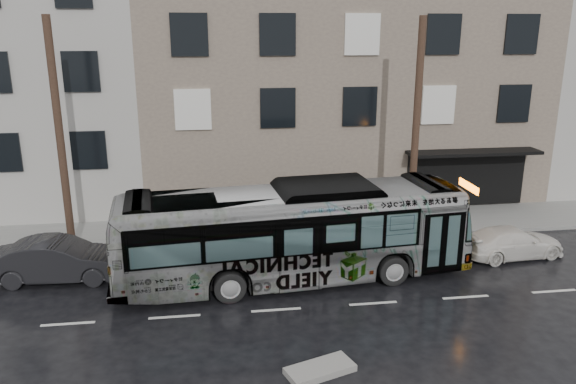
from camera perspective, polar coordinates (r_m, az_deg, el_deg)
name	(u,v)px	position (r m, az deg, el deg)	size (l,w,h in m)	color
ground	(268,277)	(20.57, -2.05, -8.62)	(120.00, 120.00, 0.00)	black
sidewalk	(256,229)	(25.05, -3.22, -3.77)	(90.00, 3.60, 0.15)	gray
building_taupe	(332,87)	(32.16, 4.48, 10.61)	(20.00, 12.00, 11.00)	gray
utility_pole_front	(416,130)	(23.75, 12.86, 6.16)	(0.30, 0.30, 9.00)	#432D21
utility_pole_rear	(60,139)	(22.93, -22.15, 5.02)	(0.30, 0.30, 9.00)	#432D21
sign_post	(435,205)	(24.92, 14.75, -1.32)	(0.06, 0.06, 2.40)	slate
bus	(293,233)	(19.75, 0.47, -4.21)	(2.93, 12.52, 3.49)	#B2B2B2
white_sedan	(512,242)	(23.78, 21.80, -4.75)	(1.67, 4.12, 1.19)	silver
dark_sedan	(59,260)	(21.63, -22.24, -6.41)	(1.61, 4.63, 1.53)	black
slush_pile	(320,369)	(15.41, 3.27, -17.56)	(1.80, 0.80, 0.18)	gray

